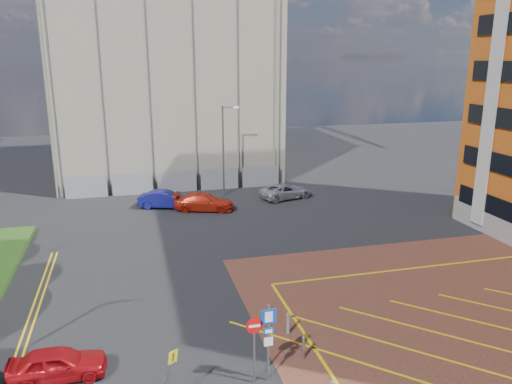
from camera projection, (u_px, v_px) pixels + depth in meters
name	position (u px, v px, depth m)	size (l,w,h in m)	color
lamp_back	(224.00, 147.00, 44.23)	(1.53, 0.16, 8.00)	#9EA0A8
sign_cluster	(263.00, 336.00, 18.70)	(1.17, 0.12, 3.20)	#9EA0A8
warning_sign	(170.00, 371.00, 17.46)	(0.69, 0.41, 2.25)	#9EA0A8
construction_building	(164.00, 68.00, 52.73)	(21.20, 19.20, 22.00)	gray
construction_fence	(188.00, 181.00, 46.24)	(21.60, 0.06, 2.00)	gray
car_red_left	(57.00, 364.00, 19.25)	(1.49, 3.69, 1.26)	red
car_blue_back	(165.00, 199.00, 41.21)	(1.52, 4.35, 1.43)	navy
car_red_back	(204.00, 202.00, 40.55)	(1.98, 4.86, 1.41)	red
car_silver_back	(286.00, 191.00, 43.98)	(2.18, 4.73, 1.32)	#AFB0B7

